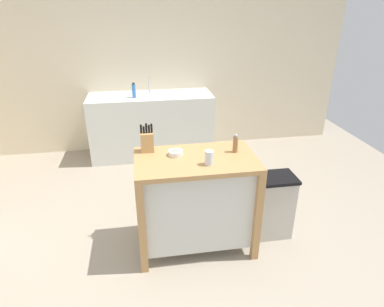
{
  "coord_description": "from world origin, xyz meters",
  "views": [
    {
      "loc": [
        -0.23,
        -2.29,
        2.08
      ],
      "look_at": [
        0.2,
        0.34,
        0.84
      ],
      "focal_mm": 30.8,
      "sensor_mm": 36.0,
      "label": 1
    }
  ],
  "objects": [
    {
      "name": "pepper_grinder",
      "position": [
        0.55,
        0.21,
        0.97
      ],
      "size": [
        0.04,
        0.04,
        0.17
      ],
      "color": "olive",
      "rests_on": "kitchen_island"
    },
    {
      "name": "wall_back",
      "position": [
        0.0,
        2.56,
        1.3
      ],
      "size": [
        5.62,
        0.1,
        2.6
      ],
      "primitive_type": "cube",
      "color": "beige",
      "rests_on": "ground"
    },
    {
      "name": "knife_block",
      "position": [
        -0.19,
        0.35,
        0.98
      ],
      "size": [
        0.11,
        0.09,
        0.25
      ],
      "color": "tan",
      "rests_on": "kitchen_island"
    },
    {
      "name": "trash_bin",
      "position": [
        0.95,
        0.18,
        0.32
      ],
      "size": [
        0.36,
        0.28,
        0.63
      ],
      "color": "#B7B2A8",
      "rests_on": "ground"
    },
    {
      "name": "sink_faucet",
      "position": [
        -0.09,
        2.35,
        1.0
      ],
      "size": [
        0.02,
        0.02,
        0.22
      ],
      "color": "#B7BCC1",
      "rests_on": "sink_counter"
    },
    {
      "name": "ground_plane",
      "position": [
        0.0,
        0.0,
        0.0
      ],
      "size": [
        6.62,
        6.62,
        0.0
      ],
      "primitive_type": "plane",
      "color": "gray",
      "rests_on": "ground"
    },
    {
      "name": "kitchen_island",
      "position": [
        0.2,
        0.14,
        0.5
      ],
      "size": [
        1.02,
        0.61,
        0.89
      ],
      "color": "#AD7F4C",
      "rests_on": "ground"
    },
    {
      "name": "sink_counter",
      "position": [
        -0.09,
        2.21,
        0.45
      ],
      "size": [
        1.71,
        0.6,
        0.89
      ],
      "color": "silver",
      "rests_on": "ground"
    },
    {
      "name": "drinking_cup",
      "position": [
        0.28,
        0.01,
        0.95
      ],
      "size": [
        0.07,
        0.07,
        0.12
      ],
      "color": "silver",
      "rests_on": "kitchen_island"
    },
    {
      "name": "bottle_dish_soap",
      "position": [
        -0.3,
        2.12,
        0.99
      ],
      "size": [
        0.05,
        0.05,
        0.2
      ],
      "color": "blue",
      "rests_on": "sink_counter"
    },
    {
      "name": "bowl_stoneware_deep",
      "position": [
        0.04,
        0.22,
        0.91
      ],
      "size": [
        0.12,
        0.12,
        0.04
      ],
      "color": "silver",
      "rests_on": "kitchen_island"
    }
  ]
}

